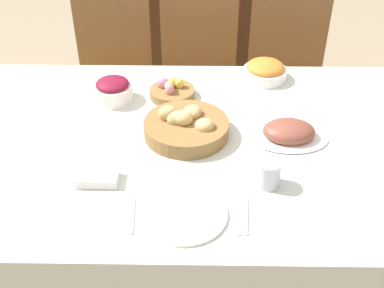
{
  "coord_description": "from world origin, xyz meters",
  "views": [
    {
      "loc": [
        0.01,
        -1.43,
        1.79
      ],
      "look_at": [
        -0.01,
        -0.09,
        0.81
      ],
      "focal_mm": 45.0,
      "sensor_mm": 36.0,
      "label": 1
    }
  ],
  "objects_px": {
    "dinner_plate": "(184,214)",
    "knife": "(236,215)",
    "spoon": "(246,215)",
    "fork": "(133,214)",
    "chair_far_right": "(286,74)",
    "ham_platter": "(289,133)",
    "drinking_cup": "(268,173)",
    "butter_dish": "(98,178)",
    "chair_far_center": "(198,74)",
    "bread_basket": "(186,126)",
    "carrot_bowl": "(265,71)",
    "egg_basket": "(172,90)",
    "beet_salad_bowl": "(113,90)",
    "chair_far_left": "(111,73)",
    "sideboard": "(220,33)"
  },
  "relations": [
    {
      "from": "beet_salad_bowl",
      "to": "ham_platter",
      "type": "bearing_deg",
      "value": -21.13
    },
    {
      "from": "fork",
      "to": "butter_dish",
      "type": "relative_size",
      "value": 1.24
    },
    {
      "from": "sideboard",
      "to": "butter_dish",
      "type": "height_order",
      "value": "sideboard"
    },
    {
      "from": "chair_far_right",
      "to": "fork",
      "type": "distance_m",
      "value": 1.52
    },
    {
      "from": "fork",
      "to": "dinner_plate",
      "type": "bearing_deg",
      "value": -3.68
    },
    {
      "from": "beet_salad_bowl",
      "to": "dinner_plate",
      "type": "bearing_deg",
      "value": -65.13
    },
    {
      "from": "ham_platter",
      "to": "dinner_plate",
      "type": "relative_size",
      "value": 1.13
    },
    {
      "from": "chair_far_center",
      "to": "bread_basket",
      "type": "bearing_deg",
      "value": -91.77
    },
    {
      "from": "ham_platter",
      "to": "butter_dish",
      "type": "xyz_separation_m",
      "value": [
        -0.65,
        -0.25,
        -0.01
      ]
    },
    {
      "from": "bread_basket",
      "to": "egg_basket",
      "type": "height_order",
      "value": "bread_basket"
    },
    {
      "from": "fork",
      "to": "spoon",
      "type": "height_order",
      "value": "same"
    },
    {
      "from": "sideboard",
      "to": "beet_salad_bowl",
      "type": "bearing_deg",
      "value": -108.3
    },
    {
      "from": "dinner_plate",
      "to": "knife",
      "type": "distance_m",
      "value": 0.15
    },
    {
      "from": "chair_far_right",
      "to": "egg_basket",
      "type": "xyz_separation_m",
      "value": [
        -0.59,
        -0.64,
        0.26
      ]
    },
    {
      "from": "beet_salad_bowl",
      "to": "fork",
      "type": "height_order",
      "value": "beet_salad_bowl"
    },
    {
      "from": "chair_far_right",
      "to": "dinner_plate",
      "type": "xyz_separation_m",
      "value": [
        -0.52,
        -1.34,
        0.24
      ]
    },
    {
      "from": "egg_basket",
      "to": "fork",
      "type": "bearing_deg",
      "value": -96.71
    },
    {
      "from": "knife",
      "to": "drinking_cup",
      "type": "xyz_separation_m",
      "value": [
        0.11,
        0.14,
        0.04
      ]
    },
    {
      "from": "chair_far_left",
      "to": "carrot_bowl",
      "type": "bearing_deg",
      "value": -28.14
    },
    {
      "from": "chair_far_right",
      "to": "chair_far_center",
      "type": "xyz_separation_m",
      "value": [
        -0.48,
        0.0,
        0.0
      ]
    },
    {
      "from": "sideboard",
      "to": "knife",
      "type": "xyz_separation_m",
      "value": [
        -0.03,
        -2.15,
        0.34
      ]
    },
    {
      "from": "dinner_plate",
      "to": "butter_dish",
      "type": "distance_m",
      "value": 0.32
    },
    {
      "from": "carrot_bowl",
      "to": "egg_basket",
      "type": "bearing_deg",
      "value": -158.59
    },
    {
      "from": "chair_far_center",
      "to": "sideboard",
      "type": "height_order",
      "value": "chair_far_center"
    },
    {
      "from": "ham_platter",
      "to": "beet_salad_bowl",
      "type": "bearing_deg",
      "value": 158.87
    },
    {
      "from": "chair_far_left",
      "to": "ham_platter",
      "type": "bearing_deg",
      "value": -45.21
    },
    {
      "from": "drinking_cup",
      "to": "butter_dish",
      "type": "distance_m",
      "value": 0.55
    },
    {
      "from": "sideboard",
      "to": "egg_basket",
      "type": "xyz_separation_m",
      "value": [
        -0.26,
        -1.45,
        0.37
      ]
    },
    {
      "from": "sideboard",
      "to": "butter_dish",
      "type": "distance_m",
      "value": 2.09
    },
    {
      "from": "butter_dish",
      "to": "chair_far_right",
      "type": "bearing_deg",
      "value": 55.88
    },
    {
      "from": "drinking_cup",
      "to": "butter_dish",
      "type": "bearing_deg",
      "value": 179.44
    },
    {
      "from": "chair_far_right",
      "to": "bread_basket",
      "type": "bearing_deg",
      "value": -116.12
    },
    {
      "from": "beet_salad_bowl",
      "to": "dinner_plate",
      "type": "relative_size",
      "value": 0.61
    },
    {
      "from": "chair_far_right",
      "to": "chair_far_center",
      "type": "height_order",
      "value": "same"
    },
    {
      "from": "dinner_plate",
      "to": "knife",
      "type": "relative_size",
      "value": 1.58
    },
    {
      "from": "dinner_plate",
      "to": "carrot_bowl",
      "type": "bearing_deg",
      "value": 68.95
    },
    {
      "from": "chair_far_right",
      "to": "ham_platter",
      "type": "distance_m",
      "value": 0.98
    },
    {
      "from": "sideboard",
      "to": "carrot_bowl",
      "type": "distance_m",
      "value": 1.36
    },
    {
      "from": "fork",
      "to": "spoon",
      "type": "relative_size",
      "value": 1.0
    },
    {
      "from": "sideboard",
      "to": "chair_far_center",
      "type": "bearing_deg",
      "value": -100.25
    },
    {
      "from": "chair_far_left",
      "to": "dinner_plate",
      "type": "bearing_deg",
      "value": -67.79
    },
    {
      "from": "chair_far_right",
      "to": "fork",
      "type": "height_order",
      "value": "chair_far_right"
    },
    {
      "from": "egg_basket",
      "to": "beet_salad_bowl",
      "type": "relative_size",
      "value": 1.17
    },
    {
      "from": "dinner_plate",
      "to": "butter_dish",
      "type": "height_order",
      "value": "butter_dish"
    },
    {
      "from": "knife",
      "to": "spoon",
      "type": "bearing_deg",
      "value": -3.68
    },
    {
      "from": "chair_far_left",
      "to": "dinner_plate",
      "type": "xyz_separation_m",
      "value": [
        0.44,
        -1.34,
        0.24
      ]
    },
    {
      "from": "spoon",
      "to": "ham_platter",
      "type": "bearing_deg",
      "value": 69.19
    },
    {
      "from": "sideboard",
      "to": "spoon",
      "type": "height_order",
      "value": "sideboard"
    },
    {
      "from": "chair_far_left",
      "to": "sideboard",
      "type": "distance_m",
      "value": 1.03
    },
    {
      "from": "chair_far_right",
      "to": "spoon",
      "type": "distance_m",
      "value": 1.4
    }
  ]
}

